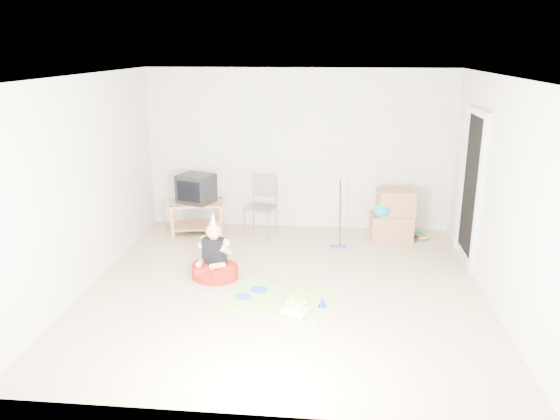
# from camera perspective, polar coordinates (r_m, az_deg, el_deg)

# --- Properties ---
(ground) EXTENTS (5.00, 5.00, 0.00)m
(ground) POSITION_cam_1_polar(r_m,az_deg,el_deg) (6.96, 0.50, -8.09)
(ground) COLOR tan
(ground) RESTS_ON ground
(doorway_recess) EXTENTS (0.02, 0.90, 2.05)m
(doorway_recess) POSITION_cam_1_polar(r_m,az_deg,el_deg) (7.96, 19.42, 1.99)
(doorway_recess) COLOR black
(doorway_recess) RESTS_ON ground
(tv_stand) EXTENTS (0.90, 0.65, 0.51)m
(tv_stand) POSITION_cam_1_polar(r_m,az_deg,el_deg) (8.94, -8.62, -0.50)
(tv_stand) COLOR #A8714B
(tv_stand) RESTS_ON ground
(crt_tv) EXTENTS (0.64, 0.59, 0.45)m
(crt_tv) POSITION_cam_1_polar(r_m,az_deg,el_deg) (8.82, -8.75, 2.23)
(crt_tv) COLOR black
(crt_tv) RESTS_ON tv_stand
(folding_chair) EXTENTS (0.52, 0.50, 0.96)m
(folding_chair) POSITION_cam_1_polar(r_m,az_deg,el_deg) (8.65, -2.04, 0.25)
(folding_chair) COLOR gray
(folding_chair) RESTS_ON ground
(cardboard_boxes) EXTENTS (0.67, 0.53, 0.80)m
(cardboard_boxes) POSITION_cam_1_polar(r_m,az_deg,el_deg) (8.67, 11.67, -0.64)
(cardboard_boxes) COLOR #A4724F
(cardboard_boxes) RESTS_ON ground
(floor_mop) EXTENTS (0.25, 0.33, 0.98)m
(floor_mop) POSITION_cam_1_polar(r_m,az_deg,el_deg) (8.23, 6.18, -2.20)
(floor_mop) COLOR #2442B8
(floor_mop) RESTS_ON ground
(book_pile) EXTENTS (0.22, 0.25, 0.10)m
(book_pile) POSITION_cam_1_polar(r_m,az_deg,el_deg) (8.89, 14.37, -2.66)
(book_pile) COLOR #226638
(book_pile) RESTS_ON ground
(seated_woman) EXTENTS (0.77, 0.77, 0.90)m
(seated_woman) POSITION_cam_1_polar(r_m,az_deg,el_deg) (7.21, -6.84, -5.59)
(seated_woman) COLOR #AD1C10
(seated_woman) RESTS_ON ground
(party_mat) EXTENTS (1.45, 1.20, 0.01)m
(party_mat) POSITION_cam_1_polar(r_m,az_deg,el_deg) (6.66, -0.29, -9.27)
(party_mat) COLOR #E22F95
(party_mat) RESTS_ON ground
(birthday_cake) EXTENTS (0.33, 0.31, 0.14)m
(birthday_cake) POSITION_cam_1_polar(r_m,az_deg,el_deg) (6.29, 1.67, -10.58)
(birthday_cake) COLOR white
(birthday_cake) RESTS_ON party_mat
(blue_plate_near) EXTENTS (0.29, 0.29, 0.01)m
(blue_plate_near) POSITION_cam_1_polar(r_m,az_deg,el_deg) (6.87, -2.24, -8.32)
(blue_plate_near) COLOR blue
(blue_plate_near) RESTS_ON party_mat
(blue_plate_far) EXTENTS (0.21, 0.21, 0.01)m
(blue_plate_far) POSITION_cam_1_polar(r_m,az_deg,el_deg) (6.71, -3.88, -9.02)
(blue_plate_far) COLOR blue
(blue_plate_far) RESTS_ON party_mat
(orange_cup_near) EXTENTS (0.07, 0.07, 0.07)m
(orange_cup_near) POSITION_cam_1_polar(r_m,az_deg,el_deg) (6.81, 2.30, -8.27)
(orange_cup_near) COLOR orange
(orange_cup_near) RESTS_ON party_mat
(orange_cup_far) EXTENTS (0.08, 0.08, 0.07)m
(orange_cup_far) POSITION_cam_1_polar(r_m,az_deg,el_deg) (6.38, -1.70, -10.12)
(orange_cup_far) COLOR orange
(orange_cup_far) RESTS_ON party_mat
(blue_party_hat) EXTENTS (0.11, 0.11, 0.14)m
(blue_party_hat) POSITION_cam_1_polar(r_m,az_deg,el_deg) (6.45, 4.42, -9.51)
(blue_party_hat) COLOR #1C33C4
(blue_party_hat) RESTS_ON party_mat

